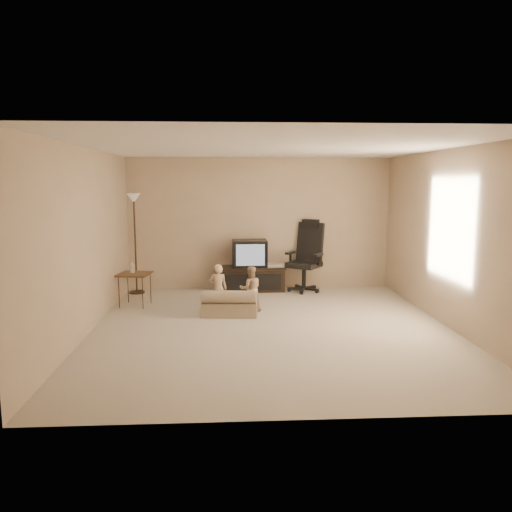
{
  "coord_description": "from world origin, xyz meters",
  "views": [
    {
      "loc": [
        -0.61,
        -6.77,
        2.03
      ],
      "look_at": [
        -0.19,
        0.6,
        0.94
      ],
      "focal_mm": 35.0,
      "sensor_mm": 36.0,
      "label": 1
    }
  ],
  "objects": [
    {
      "name": "office_chair",
      "position": [
        0.86,
        2.42,
        0.48
      ],
      "size": [
        0.86,
        0.87,
        1.35
      ],
      "rotation": [
        0.0,
        0.0,
        -0.61
      ],
      "color": "black",
      "rests_on": "floor"
    },
    {
      "name": "toddler_left",
      "position": [
        -0.77,
        0.87,
        0.39
      ],
      "size": [
        0.29,
        0.22,
        0.78
      ],
      "primitive_type": "imported",
      "rotation": [
        0.0,
        0.0,
        3.2
      ],
      "color": "#D3AC84",
      "rests_on": "floor"
    },
    {
      "name": "tv_stand",
      "position": [
        -0.19,
        2.49,
        0.4
      ],
      "size": [
        1.36,
        0.53,
        0.97
      ],
      "rotation": [
        0.0,
        0.0,
        0.03
      ],
      "color": "black",
      "rests_on": "floor"
    },
    {
      "name": "room_shell",
      "position": [
        0.0,
        0.0,
        1.52
      ],
      "size": [
        5.5,
        5.5,
        5.5
      ],
      "color": "white",
      "rests_on": "floor"
    },
    {
      "name": "floor_lamp",
      "position": [
        -2.3,
        2.39,
        1.34
      ],
      "size": [
        0.29,
        0.29,
        1.83
      ],
      "color": "#2F2115",
      "rests_on": "floor"
    },
    {
      "name": "side_table",
      "position": [
        -2.15,
        1.42,
        0.53
      ],
      "size": [
        0.57,
        0.57,
        0.74
      ],
      "rotation": [
        0.0,
        0.0,
        -0.17
      ],
      "color": "brown",
      "rests_on": "floor"
    },
    {
      "name": "toddler_right",
      "position": [
        -0.25,
        0.97,
        0.36
      ],
      "size": [
        0.37,
        0.22,
        0.72
      ],
      "primitive_type": "imported",
      "rotation": [
        0.0,
        0.0,
        3.23
      ],
      "color": "#D3AC84",
      "rests_on": "floor"
    },
    {
      "name": "floor",
      "position": [
        0.0,
        0.0,
        0.0
      ],
      "size": [
        5.5,
        5.5,
        0.0
      ],
      "primitive_type": "plane",
      "color": "#B2A68D",
      "rests_on": "ground"
    },
    {
      "name": "child_sofa",
      "position": [
        -0.59,
        0.72,
        0.17
      ],
      "size": [
        0.88,
        0.55,
        0.41
      ],
      "rotation": [
        0.0,
        0.0,
        -0.09
      ],
      "color": "tan",
      "rests_on": "floor"
    }
  ]
}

